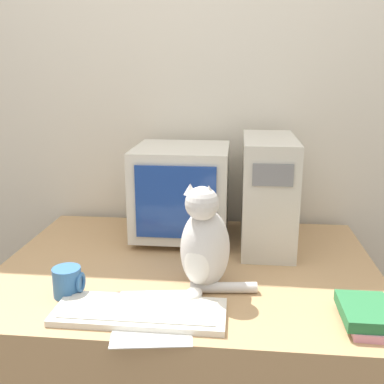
{
  "coord_description": "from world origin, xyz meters",
  "views": [
    {
      "loc": [
        0.17,
        -0.97,
        1.41
      ],
      "look_at": [
        0.01,
        0.54,
        0.99
      ],
      "focal_mm": 42.0,
      "sensor_mm": 36.0,
      "label": 1
    }
  ],
  "objects_px": {
    "pen": "(98,295)",
    "book_stack": "(367,314)",
    "keyboard": "(140,312)",
    "crt_monitor": "(182,191)",
    "computer_tower": "(268,192)",
    "cat": "(205,245)",
    "mug": "(68,282)"
  },
  "relations": [
    {
      "from": "computer_tower",
      "to": "pen",
      "type": "height_order",
      "value": "computer_tower"
    },
    {
      "from": "computer_tower",
      "to": "mug",
      "type": "relative_size",
      "value": 4.72
    },
    {
      "from": "mug",
      "to": "keyboard",
      "type": "bearing_deg",
      "value": -20.46
    },
    {
      "from": "cat",
      "to": "mug",
      "type": "xyz_separation_m",
      "value": [
        -0.41,
        -0.09,
        -0.1
      ]
    },
    {
      "from": "cat",
      "to": "mug",
      "type": "distance_m",
      "value": 0.43
    },
    {
      "from": "crt_monitor",
      "to": "computer_tower",
      "type": "xyz_separation_m",
      "value": [
        0.34,
        -0.04,
        0.02
      ]
    },
    {
      "from": "computer_tower",
      "to": "book_stack",
      "type": "distance_m",
      "value": 0.64
    },
    {
      "from": "crt_monitor",
      "to": "book_stack",
      "type": "distance_m",
      "value": 0.86
    },
    {
      "from": "crt_monitor",
      "to": "book_stack",
      "type": "xyz_separation_m",
      "value": [
        0.58,
        -0.61,
        -0.17
      ]
    },
    {
      "from": "cat",
      "to": "mug",
      "type": "height_order",
      "value": "cat"
    },
    {
      "from": "keyboard",
      "to": "mug",
      "type": "xyz_separation_m",
      "value": [
        -0.24,
        0.09,
        0.03
      ]
    },
    {
      "from": "cat",
      "to": "book_stack",
      "type": "bearing_deg",
      "value": -2.88
    },
    {
      "from": "cat",
      "to": "pen",
      "type": "bearing_deg",
      "value": -147.38
    },
    {
      "from": "pen",
      "to": "book_stack",
      "type": "bearing_deg",
      "value": -5.16
    },
    {
      "from": "book_stack",
      "to": "cat",
      "type": "bearing_deg",
      "value": 160.5
    },
    {
      "from": "crt_monitor",
      "to": "keyboard",
      "type": "bearing_deg",
      "value": -93.7
    },
    {
      "from": "book_stack",
      "to": "mug",
      "type": "distance_m",
      "value": 0.87
    },
    {
      "from": "cat",
      "to": "book_stack",
      "type": "height_order",
      "value": "cat"
    },
    {
      "from": "cat",
      "to": "book_stack",
      "type": "relative_size",
      "value": 1.65
    },
    {
      "from": "keyboard",
      "to": "cat",
      "type": "relative_size",
      "value": 1.41
    },
    {
      "from": "crt_monitor",
      "to": "cat",
      "type": "height_order",
      "value": "crt_monitor"
    },
    {
      "from": "book_stack",
      "to": "keyboard",
      "type": "bearing_deg",
      "value": -178.13
    },
    {
      "from": "computer_tower",
      "to": "crt_monitor",
      "type": "bearing_deg",
      "value": 173.33
    },
    {
      "from": "crt_monitor",
      "to": "cat",
      "type": "distance_m",
      "value": 0.47
    },
    {
      "from": "mug",
      "to": "pen",
      "type": "bearing_deg",
      "value": 0.27
    },
    {
      "from": "crt_monitor",
      "to": "mug",
      "type": "distance_m",
      "value": 0.62
    },
    {
      "from": "crt_monitor",
      "to": "computer_tower",
      "type": "height_order",
      "value": "computer_tower"
    },
    {
      "from": "pen",
      "to": "cat",
      "type": "bearing_deg",
      "value": 16.0
    },
    {
      "from": "keyboard",
      "to": "crt_monitor",
      "type": "bearing_deg",
      "value": 86.3
    },
    {
      "from": "mug",
      "to": "cat",
      "type": "bearing_deg",
      "value": 12.67
    },
    {
      "from": "computer_tower",
      "to": "cat",
      "type": "bearing_deg",
      "value": -117.68
    },
    {
      "from": "cat",
      "to": "mug",
      "type": "bearing_deg",
      "value": -150.71
    }
  ]
}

